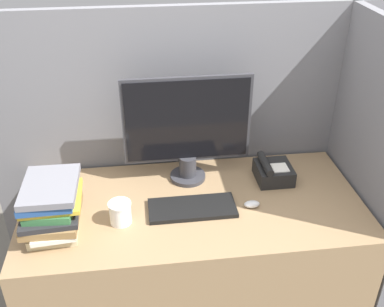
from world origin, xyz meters
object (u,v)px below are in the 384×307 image
object	(u,v)px
book_stack	(52,207)
mouse	(252,204)
monitor	(187,130)
keyboard	(192,208)
desk_telephone	(273,172)
coffee_cup	(120,213)

from	to	relation	value
book_stack	mouse	bearing A→B (deg)	2.46
monitor	keyboard	size ratio (longest dim) A/B	1.53
monitor	desk_telephone	xyz separation A→B (m)	(0.41, -0.07, -0.22)
desk_telephone	keyboard	bearing A→B (deg)	-155.81
keyboard	desk_telephone	xyz separation A→B (m)	(0.42, 0.19, 0.03)
book_stack	keyboard	bearing A→B (deg)	4.94
keyboard	book_stack	xyz separation A→B (m)	(-0.59, -0.05, 0.10)
coffee_cup	book_stack	xyz separation A→B (m)	(-0.27, -0.01, 0.06)
monitor	desk_telephone	world-z (taller)	monitor
coffee_cup	book_stack	distance (m)	0.28
mouse	coffee_cup	distance (m)	0.58
mouse	desk_telephone	xyz separation A→B (m)	(0.15, 0.20, 0.03)
monitor	mouse	world-z (taller)	monitor
monitor	mouse	xyz separation A→B (m)	(0.26, -0.27, -0.25)
coffee_cup	book_stack	world-z (taller)	book_stack
monitor	book_stack	xyz separation A→B (m)	(-0.59, -0.31, -0.15)
coffee_cup	keyboard	bearing A→B (deg)	7.72
keyboard	monitor	bearing A→B (deg)	88.14
mouse	coffee_cup	xyz separation A→B (m)	(-0.58, -0.03, 0.03)
desk_telephone	monitor	bearing A→B (deg)	170.66
coffee_cup	desk_telephone	bearing A→B (deg)	17.51
keyboard	desk_telephone	size ratio (longest dim) A/B	2.15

